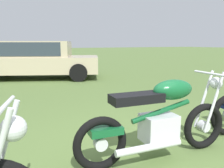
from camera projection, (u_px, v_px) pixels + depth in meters
The scene contains 3 objects.
ground_plane at pixel (152, 162), 2.67m from camera, with size 120.00×120.00×0.00m, color #567038.
motorcycle_green at pixel (159, 120), 2.69m from camera, with size 2.03×0.64×1.02m.
car_beige at pixel (34, 57), 8.81m from camera, with size 4.84×3.40×1.43m.
Camera 1 is at (-1.53, -1.99, 1.37)m, focal length 36.79 mm.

